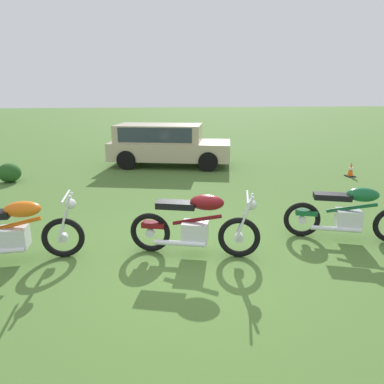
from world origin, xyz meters
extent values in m
plane|color=#476B2D|center=(0.00, 0.00, 0.00)|extent=(120.00, 120.00, 0.00)
torus|color=black|center=(-2.04, 0.25, 0.32)|extent=(0.64, 0.11, 0.64)
cylinder|color=silver|center=(-2.04, 0.25, 0.32)|extent=(0.14, 0.11, 0.14)
cylinder|color=silver|center=(-1.98, 0.34, 0.65)|extent=(0.27, 0.05, 0.73)
cylinder|color=silver|center=(-1.97, 0.16, 0.65)|extent=(0.27, 0.05, 0.73)
cube|color=silver|center=(-2.74, 0.22, 0.38)|extent=(0.41, 0.31, 0.32)
cylinder|color=orange|center=(-2.71, 0.23, 0.58)|extent=(0.79, 0.09, 0.22)
ellipsoid|color=orange|center=(-2.56, 0.23, 0.82)|extent=(0.53, 0.28, 0.24)
cylinder|color=silver|center=(-1.94, 0.25, 0.98)|extent=(0.06, 0.64, 0.03)
sphere|color=silver|center=(-1.88, 0.26, 0.86)|extent=(0.17, 0.17, 0.16)
torus|color=black|center=(0.65, -0.12, 0.32)|extent=(0.65, 0.26, 0.65)
torus|color=black|center=(-0.70, 0.26, 0.32)|extent=(0.65, 0.26, 0.65)
cylinder|color=silver|center=(0.65, -0.12, 0.32)|extent=(0.16, 0.13, 0.14)
cylinder|color=silver|center=(-0.70, 0.26, 0.32)|extent=(0.16, 0.13, 0.14)
cylinder|color=silver|center=(0.73, -0.05, 0.65)|extent=(0.27, 0.11, 0.73)
cylinder|color=silver|center=(0.68, -0.23, 0.65)|extent=(0.27, 0.11, 0.73)
cube|color=silver|center=(-0.01, 0.06, 0.38)|extent=(0.47, 0.40, 0.32)
cylinder|color=maroon|center=(0.02, 0.06, 0.58)|extent=(0.76, 0.27, 0.22)
ellipsoid|color=maroon|center=(0.16, 0.01, 0.87)|extent=(0.57, 0.39, 0.24)
cube|color=black|center=(-0.30, 0.15, 0.81)|extent=(0.64, 0.40, 0.10)
cube|color=maroon|center=(-0.65, 0.25, 0.46)|extent=(0.40, 0.27, 0.08)
cylinder|color=silver|center=(0.74, -0.15, 0.98)|extent=(0.21, 0.62, 0.03)
sphere|color=silver|center=(0.80, -0.17, 0.86)|extent=(0.20, 0.20, 0.16)
cylinder|color=silver|center=(-0.27, -0.03, 0.24)|extent=(0.79, 0.30, 0.08)
torus|color=black|center=(1.96, 0.50, 0.31)|extent=(0.62, 0.29, 0.63)
cylinder|color=silver|center=(1.96, 0.50, 0.31)|extent=(0.16, 0.14, 0.14)
cube|color=silver|center=(2.68, 0.25, 0.38)|extent=(0.47, 0.41, 0.32)
cylinder|color=#14592D|center=(2.71, 0.25, 0.58)|extent=(0.78, 0.31, 0.23)
ellipsoid|color=#14592D|center=(2.85, 0.20, 0.83)|extent=(0.58, 0.41, 0.24)
cube|color=black|center=(2.40, 0.35, 0.77)|extent=(0.65, 0.42, 0.10)
cube|color=#14592D|center=(2.02, 0.48, 0.45)|extent=(0.40, 0.29, 0.08)
cylinder|color=silver|center=(2.42, 0.17, 0.24)|extent=(0.78, 0.33, 0.08)
cube|color=#BCAD8C|center=(0.15, 7.01, 0.55)|extent=(4.42, 2.65, 0.60)
cube|color=#BCAD8C|center=(-0.24, 7.11, 1.13)|extent=(3.18, 2.19, 0.60)
cube|color=#2D3842|center=(-0.24, 7.11, 1.15)|extent=(2.76, 2.12, 0.48)
cylinder|color=black|center=(1.67, 7.47, 0.32)|extent=(0.67, 0.36, 0.64)
cylinder|color=black|center=(1.29, 5.91, 0.32)|extent=(0.67, 0.36, 0.64)
cylinder|color=black|center=(-0.99, 8.12, 0.32)|extent=(0.67, 0.36, 0.64)
cylinder|color=black|center=(-1.37, 6.56, 0.32)|extent=(0.67, 0.36, 0.64)
ellipsoid|color=#23501E|center=(-4.62, 5.30, 0.27)|extent=(0.63, 0.57, 0.54)
cone|color=#EA590F|center=(5.48, 4.57, 0.23)|extent=(0.18, 0.18, 0.46)
cube|color=black|center=(5.48, 4.57, 0.01)|extent=(0.25, 0.25, 0.03)
cylinder|color=white|center=(5.48, 4.57, 0.25)|extent=(0.12, 0.12, 0.07)
camera|label=1|loc=(-0.73, -4.76, 2.45)|focal=31.54mm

